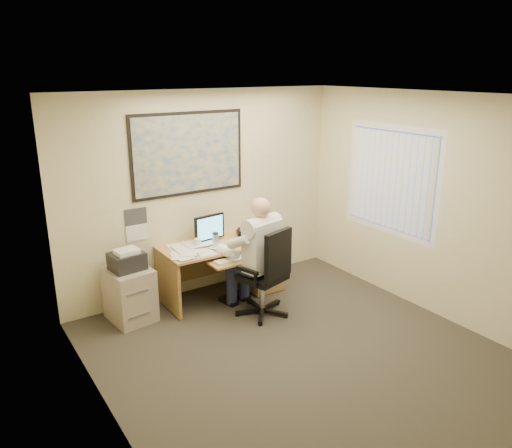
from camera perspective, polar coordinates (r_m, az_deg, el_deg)
room_shell at (r=4.90m, az=6.42°, el=-1.77°), size 4.00×4.50×2.70m
desk at (r=6.85m, az=-1.68°, el=-4.02°), size 1.60×0.97×1.10m
world_map at (r=6.48m, az=-7.72°, el=7.95°), size 1.56×0.03×1.06m
wall_calendar at (r=6.39m, az=-13.50°, el=-0.07°), size 0.28×0.01×0.42m
window_blinds at (r=6.73m, az=15.12°, el=4.83°), size 0.06×1.40×1.30m
filing_cabinet at (r=6.26m, az=-14.27°, el=-7.28°), size 0.53×0.62×0.92m
office_chair at (r=6.18m, az=0.86°, el=-7.62°), size 0.84×0.84×1.14m
person at (r=6.09m, az=0.56°, el=-3.79°), size 0.81×1.02×1.49m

